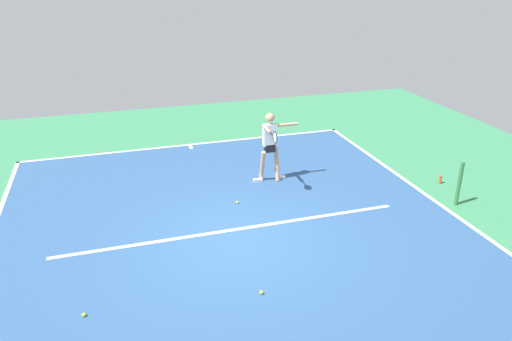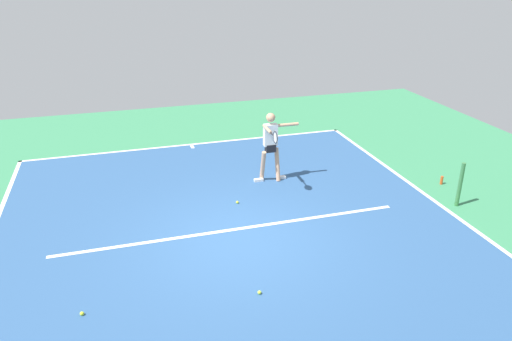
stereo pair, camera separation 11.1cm
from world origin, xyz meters
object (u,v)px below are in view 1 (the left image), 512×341
object	(u,v)px
tennis_player	(270,142)
tennis_ball_near_player	(84,315)
net_post	(459,184)
tennis_ball_by_baseline	(237,202)
tennis_ball_far_corner	(262,292)
water_bottle	(440,179)

from	to	relation	value
tennis_player	tennis_ball_near_player	size ratio (longest dim) A/B	27.58
tennis_ball_near_player	net_post	bearing A→B (deg)	-169.38
tennis_ball_by_baseline	tennis_ball_far_corner	bearing A→B (deg)	81.90
tennis_player	tennis_ball_far_corner	world-z (taller)	tennis_player
tennis_player	tennis_ball_near_player	world-z (taller)	tennis_player
net_post	tennis_player	xyz separation A→B (m)	(3.72, -2.56, 0.52)
tennis_ball_by_baseline	net_post	bearing A→B (deg)	162.40
net_post	tennis_ball_by_baseline	world-z (taller)	net_post
tennis_player	tennis_ball_by_baseline	world-z (taller)	tennis_player
tennis_ball_near_player	water_bottle	xyz separation A→B (m)	(-8.64, -2.66, 0.08)
tennis_ball_far_corner	tennis_ball_near_player	xyz separation A→B (m)	(2.89, -0.29, 0.00)
tennis_player	water_bottle	xyz separation A→B (m)	(-4.11, 1.45, -0.94)
net_post	tennis_ball_far_corner	size ratio (longest dim) A/B	16.21
tennis_player	tennis_ball_by_baseline	distance (m)	1.84
tennis_ball_far_corner	water_bottle	size ratio (longest dim) A/B	0.30
tennis_player	tennis_ball_far_corner	size ratio (longest dim) A/B	27.58
tennis_ball_far_corner	tennis_ball_near_player	world-z (taller)	same
tennis_player	tennis_ball_far_corner	distance (m)	4.80
net_post	water_bottle	size ratio (longest dim) A/B	4.86
net_post	tennis_ball_far_corner	world-z (taller)	net_post
tennis_ball_near_player	tennis_ball_by_baseline	distance (m)	4.58
tennis_ball_by_baseline	water_bottle	xyz separation A→B (m)	(-5.26, 0.43, 0.08)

